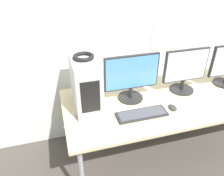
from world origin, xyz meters
TOP-DOWN VIEW (x-y plane):
  - wall_back at (0.00, 1.00)m, footprint 8.00×0.07m
  - desk at (0.00, 0.44)m, footprint 2.33×0.87m
  - pc_tower at (-0.94, 0.53)m, footprint 0.22×0.45m
  - headphones at (-0.94, 0.53)m, footprint 0.18×0.18m
  - monitor_main at (-0.52, 0.53)m, footprint 0.51×0.24m
  - monitor_right_near at (0.03, 0.53)m, footprint 0.45×0.24m
  - keyboard at (-0.51, 0.26)m, footprint 0.44×0.15m
  - mouse at (-0.22, 0.27)m, footprint 0.06×0.10m
  - cell_phone at (-1.11, 0.34)m, footprint 0.12×0.17m

SIDE VIEW (x-z plane):
  - desk at x=0.00m, z-range 0.32..1.04m
  - cell_phone at x=-1.11m, z-range 0.72..0.73m
  - keyboard at x=-0.51m, z-range 0.72..0.74m
  - mouse at x=-0.22m, z-range 0.72..0.74m
  - monitor_right_near at x=0.03m, z-range 0.73..1.17m
  - pc_tower at x=-0.94m, z-range 0.72..1.18m
  - monitor_main at x=-0.52m, z-range 0.73..1.17m
  - headphones at x=-0.94m, z-range 1.18..1.21m
  - wall_back at x=0.00m, z-range 0.00..2.70m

